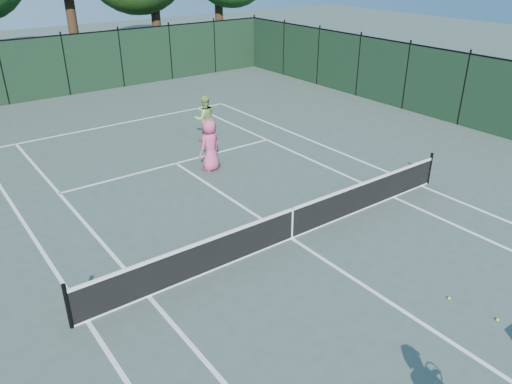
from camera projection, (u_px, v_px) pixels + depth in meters
ground at (291, 238)px, 13.18m from camera, size 90.00×90.00×0.00m
sideline_doubles_left at (87, 321)px, 10.25m from camera, size 0.10×23.77×0.01m
sideline_doubles_right at (421, 186)px, 16.11m from camera, size 0.10×23.77×0.01m
sideline_singles_left at (149, 296)px, 10.98m from camera, size 0.10×23.77×0.01m
sideline_singles_right at (393, 197)px, 15.38m from camera, size 0.10×23.77×0.01m
baseline_far at (116, 124)px, 21.77m from camera, size 10.97×0.10×0.01m
service_line_far at (176, 163)px, 17.81m from camera, size 8.23×0.10×0.01m
center_service_line at (291, 238)px, 13.18m from camera, size 0.10×12.80×0.01m
tennis_net at (292, 223)px, 12.98m from camera, size 11.69×0.09×1.06m
fence_far at (66, 66)px, 25.54m from camera, size 24.00×0.05×3.00m
player_pink at (210, 145)px, 16.91m from camera, size 1.02×0.81×1.81m
player_green at (205, 119)px, 19.51m from camera, size 1.01×0.85×1.85m
loose_ball_near_cart at (498, 320)px, 10.24m from camera, size 0.07×0.07×0.07m
loose_ball_midcourt at (449, 298)px, 10.87m from camera, size 0.07×0.07×0.07m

